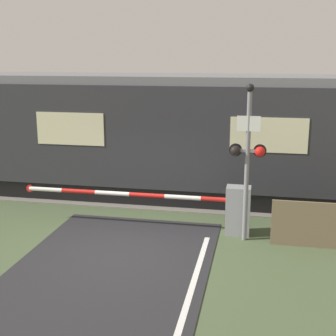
# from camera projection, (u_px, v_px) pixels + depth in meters

# --- Properties ---
(ground_plane) EXTENTS (80.00, 80.00, 0.00)m
(ground_plane) POSITION_uv_depth(u_px,v_px,m) (125.00, 249.00, 10.86)
(ground_plane) COLOR #475638
(track_bed) EXTENTS (36.00, 3.20, 0.13)m
(track_bed) POSITION_uv_depth(u_px,v_px,m) (163.00, 194.00, 15.05)
(track_bed) COLOR slate
(track_bed) RESTS_ON ground_plane
(train) EXTENTS (20.50, 3.03, 3.79)m
(train) POSITION_uv_depth(u_px,v_px,m) (89.00, 133.00, 15.06)
(train) COLOR black
(train) RESTS_ON ground_plane
(crossing_barrier) EXTENTS (5.99, 0.44, 1.23)m
(crossing_barrier) POSITION_uv_depth(u_px,v_px,m) (218.00, 207.00, 11.71)
(crossing_barrier) COLOR gray
(crossing_barrier) RESTS_ON ground_plane
(signal_post) EXTENTS (0.86, 0.26, 3.75)m
(signal_post) POSITION_uv_depth(u_px,v_px,m) (247.00, 154.00, 10.88)
(signal_post) COLOR gray
(signal_post) RESTS_ON ground_plane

